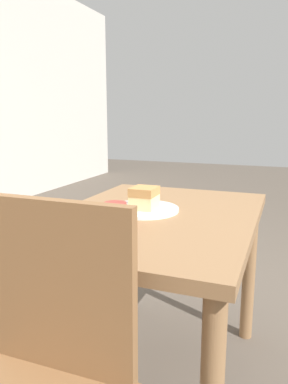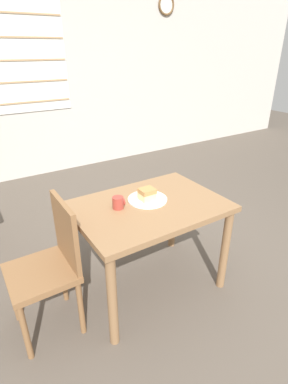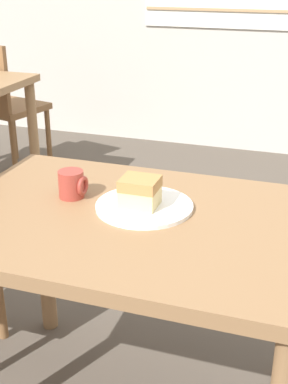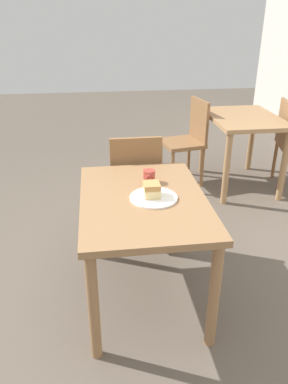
{
  "view_description": "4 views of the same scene",
  "coord_description": "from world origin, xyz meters",
  "px_view_note": "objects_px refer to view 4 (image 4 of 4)",
  "views": [
    {
      "loc": [
        -1.39,
        -0.21,
        1.07
      ],
      "look_at": [
        -0.1,
        0.29,
        0.79
      ],
      "focal_mm": 35.0,
      "sensor_mm": 36.0,
      "label": 1
    },
    {
      "loc": [
        -1.12,
        -1.27,
        1.68
      ],
      "look_at": [
        -0.11,
        0.31,
        0.78
      ],
      "focal_mm": 28.0,
      "sensor_mm": 36.0,
      "label": 2
    },
    {
      "loc": [
        0.34,
        -1.0,
        1.36
      ],
      "look_at": [
        -0.1,
        0.33,
        0.75
      ],
      "focal_mm": 50.0,
      "sensor_mm": 36.0,
      "label": 3
    },
    {
      "loc": [
        1.82,
        -0.01,
        1.7
      ],
      "look_at": [
        -0.13,
        0.25,
        0.74
      ],
      "focal_mm": 35.0,
      "sensor_mm": 36.0,
      "label": 4
    }
  ],
  "objects_px": {
    "dining_table_near": "(143,213)",
    "plate": "(154,198)",
    "cake_slice": "(152,190)",
    "chair_near_window": "(135,182)",
    "coffee_mug": "(149,177)",
    "chair_far_corner": "(188,138)",
    "dining_table_far": "(243,129)"
  },
  "relations": [
    {
      "from": "dining_table_far",
      "to": "coffee_mug",
      "type": "height_order",
      "value": "coffee_mug"
    },
    {
      "from": "chair_far_corner",
      "to": "plate",
      "type": "relative_size",
      "value": 3.19
    },
    {
      "from": "chair_near_window",
      "to": "plate",
      "type": "distance_m",
      "value": 0.76
    },
    {
      "from": "chair_far_corner",
      "to": "dining_table_far",
      "type": "bearing_deg",
      "value": 62.98
    },
    {
      "from": "chair_near_window",
      "to": "chair_far_corner",
      "type": "bearing_deg",
      "value": -123.22
    },
    {
      "from": "chair_far_corner",
      "to": "coffee_mug",
      "type": "relative_size",
      "value": 10.78
    },
    {
      "from": "dining_table_near",
      "to": "dining_table_far",
      "type": "relative_size",
      "value": 1.14
    },
    {
      "from": "plate",
      "to": "cake_slice",
      "type": "height_order",
      "value": "cake_slice"
    },
    {
      "from": "chair_near_window",
      "to": "chair_far_corner",
      "type": "xyz_separation_m",
      "value": [
        -1.03,
        0.67,
        0.0
      ]
    },
    {
      "from": "chair_far_corner",
      "to": "cake_slice",
      "type": "height_order",
      "value": "chair_far_corner"
    },
    {
      "from": "coffee_mug",
      "to": "dining_table_far",
      "type": "bearing_deg",
      "value": 139.86
    },
    {
      "from": "chair_far_corner",
      "to": "coffee_mug",
      "type": "bearing_deg",
      "value": -33.34
    },
    {
      "from": "dining_table_near",
      "to": "coffee_mug",
      "type": "relative_size",
      "value": 12.49
    },
    {
      "from": "dining_table_near",
      "to": "coffee_mug",
      "type": "distance_m",
      "value": 0.26
    },
    {
      "from": "dining_table_near",
      "to": "dining_table_far",
      "type": "xyz_separation_m",
      "value": [
        -1.58,
        1.23,
        0.01
      ]
    },
    {
      "from": "dining_table_near",
      "to": "coffee_mug",
      "type": "height_order",
      "value": "coffee_mug"
    },
    {
      "from": "chair_near_window",
      "to": "plate",
      "type": "relative_size",
      "value": 3.19
    },
    {
      "from": "chair_near_window",
      "to": "coffee_mug",
      "type": "relative_size",
      "value": 10.78
    },
    {
      "from": "dining_table_far",
      "to": "cake_slice",
      "type": "bearing_deg",
      "value": -36.48
    },
    {
      "from": "chair_near_window",
      "to": "coffee_mug",
      "type": "xyz_separation_m",
      "value": [
        0.5,
        0.04,
        0.26
      ]
    },
    {
      "from": "dining_table_near",
      "to": "cake_slice",
      "type": "relative_size",
      "value": 9.87
    },
    {
      "from": "dining_table_near",
      "to": "plate",
      "type": "bearing_deg",
      "value": 68.25
    },
    {
      "from": "dining_table_near",
      "to": "coffee_mug",
      "type": "xyz_separation_m",
      "value": [
        -0.2,
        0.07,
        0.15
      ]
    },
    {
      "from": "dining_table_near",
      "to": "cake_slice",
      "type": "bearing_deg",
      "value": 74.45
    },
    {
      "from": "chair_near_window",
      "to": "chair_far_corner",
      "type": "height_order",
      "value": "same"
    },
    {
      "from": "dining_table_far",
      "to": "cake_slice",
      "type": "height_order",
      "value": "cake_slice"
    },
    {
      "from": "chair_near_window",
      "to": "chair_far_corner",
      "type": "distance_m",
      "value": 1.23
    },
    {
      "from": "chair_near_window",
      "to": "dining_table_near",
      "type": "bearing_deg",
      "value": 87.94
    },
    {
      "from": "dining_table_far",
      "to": "coffee_mug",
      "type": "bearing_deg",
      "value": -40.14
    },
    {
      "from": "plate",
      "to": "coffee_mug",
      "type": "xyz_separation_m",
      "value": [
        -0.23,
        0.01,
        0.03
      ]
    },
    {
      "from": "dining_table_near",
      "to": "chair_far_corner",
      "type": "xyz_separation_m",
      "value": [
        -1.73,
        0.7,
        -0.12
      ]
    },
    {
      "from": "dining_table_far",
      "to": "plate",
      "type": "xyz_separation_m",
      "value": [
        1.6,
        -1.17,
        0.1
      ]
    }
  ]
}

